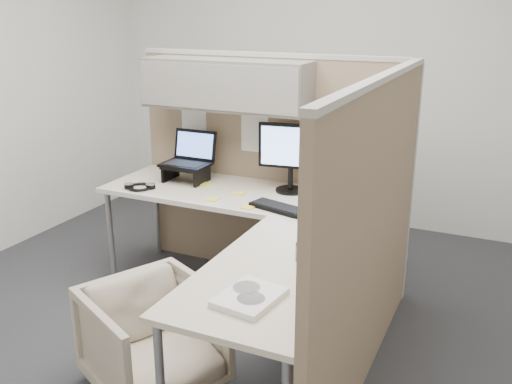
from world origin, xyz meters
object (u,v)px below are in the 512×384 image
at_px(office_chair, 153,334).
at_px(keyboard, 282,209).
at_px(desk, 251,224).
at_px(monitor_left, 291,152).

bearing_deg(office_chair, keyboard, 8.13).
xyz_separation_m(desk, monitor_left, (0.03, 0.57, 0.32)).
height_order(desk, office_chair, desk).
distance_m(desk, keyboard, 0.23).
height_order(monitor_left, keyboard, monitor_left).
distance_m(desk, office_chair, 0.87).
relative_size(desk, office_chair, 3.16).
distance_m(office_chair, keyboard, 1.09).
xyz_separation_m(office_chair, keyboard, (0.32, 0.95, 0.43)).
relative_size(desk, keyboard, 4.75).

